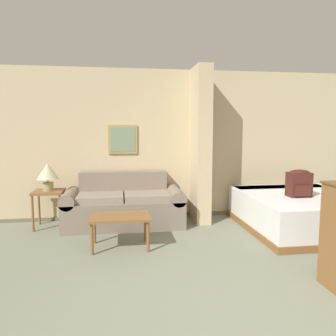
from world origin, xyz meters
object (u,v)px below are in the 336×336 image
Objects in this scene: table_lamp at (48,173)px; backpack at (299,183)px; couch at (124,206)px; bed at (302,211)px; coffee_table at (120,219)px.

table_lamp reaches higher than backpack.
bed is at bearing -12.25° from couch.
coffee_table is 1.64m from table_lamp.
coffee_table is 2.75m from backpack.
table_lamp reaches higher than coffee_table.
bed is (2.78, -0.60, -0.04)m from couch.
backpack is at bearing -137.20° from bed.
bed is 0.52m from backpack.
backpack reaches higher than couch.
coffee_table is at bearing -43.92° from table_lamp.
table_lamp is (-1.12, 1.08, 0.50)m from coffee_table.
bed is (2.85, 0.44, -0.11)m from coffee_table.
couch is at bearing 86.50° from coffee_table.
bed reaches higher than coffee_table.
table_lamp is 0.22× the size of bed.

